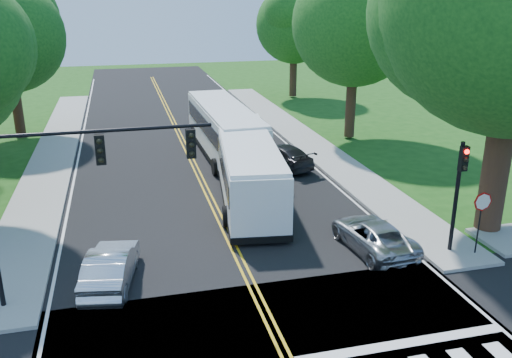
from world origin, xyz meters
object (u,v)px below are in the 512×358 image
object	(u,v)px
bus_lead	(247,166)
bus_follow	(224,130)
dark_sedan	(282,156)
signal_nw	(64,177)
hatchback	(111,267)
signal_ne	(459,183)
suv	(373,235)

from	to	relation	value
bus_lead	bus_follow	size ratio (longest dim) A/B	0.98
bus_follow	dark_sedan	bearing A→B (deg)	130.27
signal_nw	bus_lead	bearing A→B (deg)	46.43
hatchback	signal_ne	bearing A→B (deg)	-173.21
bus_follow	suv	size ratio (longest dim) A/B	2.77
signal_nw	signal_ne	xyz separation A→B (m)	(14.06, 0.01, -1.41)
signal_nw	hatchback	size ratio (longest dim) A/B	1.73
bus_lead	hatchback	xyz separation A→B (m)	(-6.63, -7.28, -0.92)
bus_lead	dark_sedan	xyz separation A→B (m)	(3.09, 4.27, -0.93)
signal_nw	bus_lead	distance (m)	11.53
signal_ne	bus_lead	bearing A→B (deg)	128.04
signal_nw	bus_follow	xyz separation A→B (m)	(8.02, 15.54, -2.70)
signal_ne	dark_sedan	distance (m)	12.99
bus_follow	dark_sedan	xyz separation A→B (m)	(2.79, -3.16, -0.99)
bus_lead	suv	world-z (taller)	bus_lead
suv	dark_sedan	bearing A→B (deg)	-92.56
bus_follow	signal_nw	bearing A→B (deg)	61.52
bus_lead	hatchback	world-z (taller)	bus_lead
signal_nw	bus_follow	size ratio (longest dim) A/B	0.58
suv	dark_sedan	world-z (taller)	dark_sedan
hatchback	dark_sedan	distance (m)	15.10
dark_sedan	suv	bearing A→B (deg)	73.22
bus_follow	signal_ne	bearing A→B (deg)	110.05
hatchback	suv	world-z (taller)	hatchback
hatchback	suv	size ratio (longest dim) A/B	0.94
signal_ne	bus_follow	size ratio (longest dim) A/B	0.36
signal_ne	bus_follow	distance (m)	16.71
signal_nw	hatchback	world-z (taller)	signal_nw
signal_nw	signal_ne	distance (m)	14.13
dark_sedan	bus_follow	bearing A→B (deg)	-67.43
signal_ne	signal_nw	bearing A→B (deg)	-179.95
signal_nw	hatchback	bearing A→B (deg)	37.45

